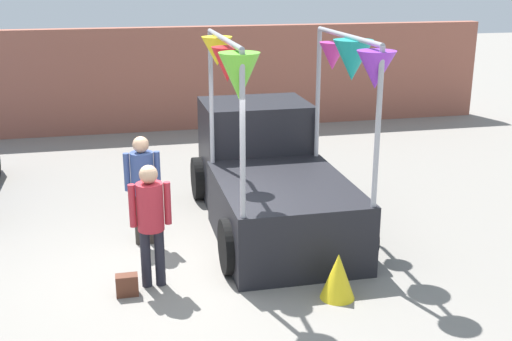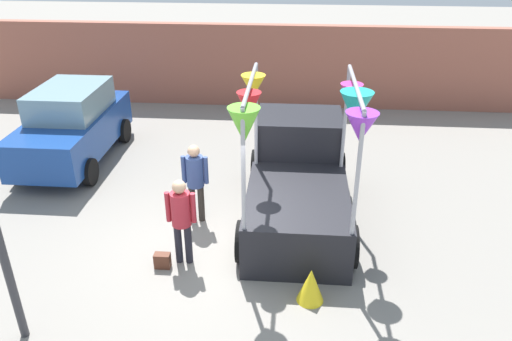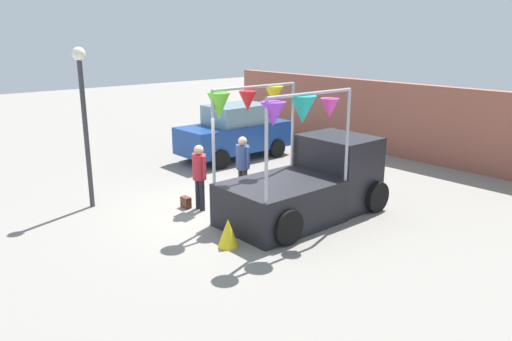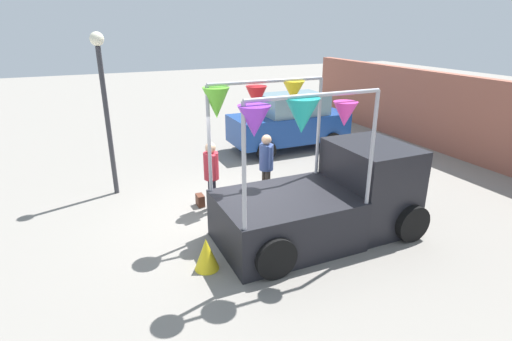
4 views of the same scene
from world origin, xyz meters
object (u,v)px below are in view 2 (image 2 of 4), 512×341
(parked_car, at_px, (73,125))
(folded_kite_bundle_sunflower, at_px, (311,285))
(person_vendor, at_px, (195,176))
(handbag, at_px, (162,261))
(vendor_truck, at_px, (298,175))
(person_customer, at_px, (181,214))

(parked_car, distance_m, folded_kite_bundle_sunflower, 7.61)
(person_vendor, bearing_deg, folded_kite_bundle_sunflower, -44.79)
(person_vendor, distance_m, handbag, 1.84)
(vendor_truck, bearing_deg, person_vendor, -167.22)
(vendor_truck, distance_m, handbag, 3.20)
(parked_car, distance_m, person_customer, 5.38)
(person_customer, xyz_separation_m, handbag, (-0.35, -0.20, -0.85))
(person_customer, bearing_deg, handbag, -150.26)
(person_vendor, bearing_deg, handbag, -101.60)
(folded_kite_bundle_sunflower, bearing_deg, person_vendor, 135.21)
(vendor_truck, bearing_deg, parked_car, 159.15)
(parked_car, bearing_deg, vendor_truck, -20.85)
(person_vendor, xyz_separation_m, folded_kite_bundle_sunflower, (2.26, -2.24, -0.71))
(vendor_truck, xyz_separation_m, person_customer, (-2.00, -1.85, 0.11))
(vendor_truck, relative_size, handbag, 14.75)
(parked_car, height_order, person_customer, parked_car)
(parked_car, distance_m, person_vendor, 4.43)
(vendor_truck, height_order, handbag, vendor_truck)
(parked_car, bearing_deg, handbag, -52.08)
(person_vendor, height_order, folded_kite_bundle_sunflower, person_vendor)
(vendor_truck, xyz_separation_m, handbag, (-2.35, -2.05, -0.74))
(parked_car, xyz_separation_m, person_customer, (3.61, -3.99, 0.05))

